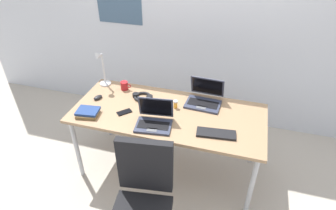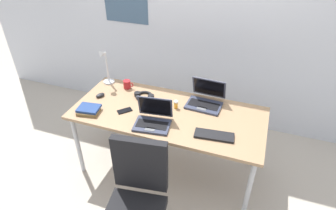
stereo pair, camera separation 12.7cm
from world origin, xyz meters
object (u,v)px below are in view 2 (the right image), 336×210
Objects in this scene: cell_phone at (125,111)px; computer_mouse at (100,95)px; headphones at (144,96)px; pill_bottle at (176,104)px; laptop_by_keyboard at (153,119)px; coffee_mug at (127,84)px; desk_lamp at (105,67)px; laptop_back_left at (205,100)px; book_stack at (89,110)px; external_keyboard at (214,135)px.

computer_mouse is at bearing -159.70° from cell_phone.
pill_bottle is at bearing -11.18° from headphones.
laptop_by_keyboard is 2.51× the size of cell_phone.
computer_mouse is (-0.67, 0.23, -0.03)m from laptop_by_keyboard.
pill_bottle is at bearing -16.46° from coffee_mug.
computer_mouse is (0.06, -0.26, -0.18)m from desk_lamp.
laptop_back_left reaches higher than book_stack.
coffee_mug reaches higher than pill_bottle.
laptop_by_keyboard is 1.04× the size of external_keyboard.
computer_mouse is 0.85× the size of coffee_mug.
desk_lamp is 1.81× the size of book_stack.
pill_bottle is 0.36× the size of book_stack.
laptop_by_keyboard is 3.03× the size of coffee_mug.
laptop_by_keyboard is at bearing -110.55° from pill_bottle.
cell_phone is 1.20× the size of coffee_mug.
laptop_by_keyboard is at bearing -33.50° from desk_lamp.
headphones is 0.37m from pill_bottle.
book_stack reaches higher than external_keyboard.
desk_lamp is 0.29m from coffee_mug.
coffee_mug is at bearing 74.97° from book_stack.
laptop_back_left is 0.30m from pill_bottle.
headphones is at bearing -23.88° from coffee_mug.
laptop_back_left is at bearing -1.10° from coffee_mug.
laptop_by_keyboard is (0.74, -0.49, -0.15)m from desk_lamp.
laptop_by_keyboard is 1.55× the size of book_stack.
laptop_back_left reaches higher than headphones.
external_keyboard is 1.18m from book_stack.
coffee_mug is at bearing 149.54° from external_keyboard.
external_keyboard is at bearing 1.41° from laptop_by_keyboard.
pill_bottle is at bearing 69.45° from laptop_by_keyboard.
external_keyboard is 0.87m from headphones.
book_stack is (-0.30, -0.13, 0.02)m from cell_phone.
desk_lamp is at bearing 178.12° from coffee_mug.
external_keyboard is 3.44× the size of computer_mouse.
headphones reaches higher than cell_phone.
book_stack is at bearing -175.97° from laptop_by_keyboard.
laptop_by_keyboard is 0.59m from laptop_back_left.
cell_phone is at bearing -104.99° from headphones.
laptop_back_left is 0.49m from external_keyboard.
laptop_back_left is 4.39× the size of pill_bottle.
laptop_back_left is 1.11m from book_stack.
external_keyboard is 4.18× the size of pill_bottle.
computer_mouse is 0.79m from pill_bottle.
external_keyboard is (0.55, 0.01, -0.04)m from laptop_by_keyboard.
computer_mouse is (-1.22, 0.22, 0.01)m from external_keyboard.
laptop_back_left is 0.78m from cell_phone.
laptop_back_left is 0.62m from headphones.
headphones is at bearing 123.79° from laptop_by_keyboard.
laptop_back_left is 2.55× the size of cell_phone.
computer_mouse is 0.45m from headphones.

